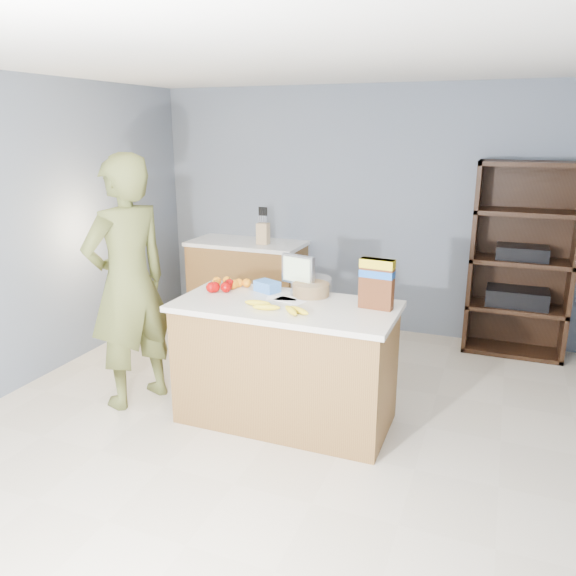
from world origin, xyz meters
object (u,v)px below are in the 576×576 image
(counter_peninsula, at_px, (285,367))
(shelving_unit, at_px, (521,264))
(person, at_px, (128,283))
(tv, at_px, (298,271))
(cereal_box, at_px, (377,280))

(counter_peninsula, bearing_deg, shelving_unit, 52.89)
(shelving_unit, distance_m, person, 3.53)
(counter_peninsula, height_order, tv, tv)
(counter_peninsula, xyz_separation_m, cereal_box, (0.61, 0.12, 0.68))
(counter_peninsula, relative_size, cereal_box, 4.53)
(counter_peninsula, height_order, shelving_unit, shelving_unit)
(shelving_unit, xyz_separation_m, tv, (-1.57, -1.74, 0.19))
(counter_peninsula, distance_m, tv, 0.71)
(counter_peninsula, relative_size, tv, 5.53)
(person, xyz_separation_m, cereal_box, (1.82, 0.27, 0.14))
(person, bearing_deg, counter_peninsula, 116.86)
(person, distance_m, cereal_box, 1.85)
(tv, distance_m, cereal_box, 0.66)
(tv, bearing_deg, counter_peninsula, -86.05)
(cereal_box, bearing_deg, counter_peninsula, -168.64)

